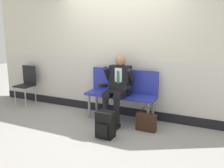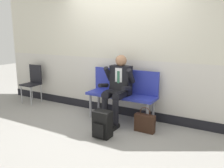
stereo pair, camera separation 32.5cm
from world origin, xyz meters
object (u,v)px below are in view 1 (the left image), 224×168
at_px(person_seated, 117,87).
at_px(handbag, 146,122).
at_px(backpack, 105,125).
at_px(bench_with_person, 122,90).
at_px(folding_chair, 27,81).

bearing_deg(person_seated, handbag, -14.41).
distance_m(backpack, handbag, 0.75).
bearing_deg(person_seated, backpack, -81.26).
distance_m(bench_with_person, handbag, 0.84).
height_order(bench_with_person, person_seated, person_seated).
relative_size(backpack, handbag, 0.99).
bearing_deg(folding_chair, backpack, -18.93).
bearing_deg(folding_chair, person_seated, -3.85).
distance_m(handbag, folding_chair, 3.09).
bearing_deg(handbag, bench_with_person, 149.60).
distance_m(bench_with_person, person_seated, 0.23).
xyz_separation_m(person_seated, backpack, (0.11, -0.70, -0.47)).
distance_m(person_seated, backpack, 0.85).
bearing_deg(bench_with_person, handbag, -30.40).
bearing_deg(backpack, person_seated, 98.74).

